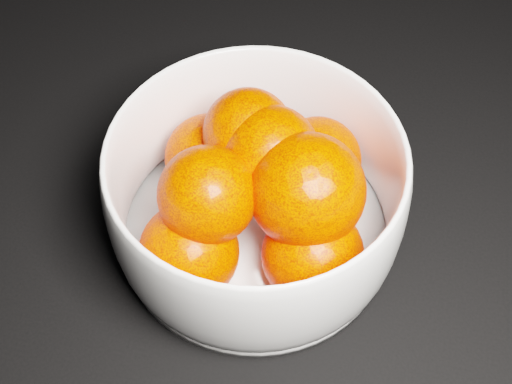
# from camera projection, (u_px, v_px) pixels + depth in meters

# --- Properties ---
(bowl) EXTENTS (0.20, 0.20, 0.10)m
(bowl) POSITION_uv_depth(u_px,v_px,m) (256.00, 196.00, 0.49)
(bowl) COLOR white
(bowl) RESTS_ON ground
(orange_pile) EXTENTS (0.15, 0.16, 0.11)m
(orange_pile) POSITION_uv_depth(u_px,v_px,m) (261.00, 189.00, 0.47)
(orange_pile) COLOR #FD2F00
(orange_pile) RESTS_ON bowl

